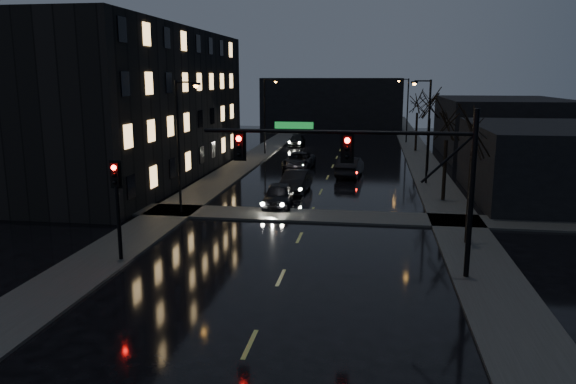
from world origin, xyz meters
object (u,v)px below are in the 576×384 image
(oncoming_car_b, at_px, (296,181))
(lead_car, at_px, (350,167))
(oncoming_car_a, at_px, (278,195))
(oncoming_car_d, at_px, (297,141))
(oncoming_car_c, at_px, (299,161))

(oncoming_car_b, height_order, lead_car, lead_car)
(oncoming_car_a, relative_size, oncoming_car_d, 1.01)
(oncoming_car_a, height_order, oncoming_car_c, oncoming_car_a)
(oncoming_car_b, bearing_deg, oncoming_car_d, 101.45)
(oncoming_car_b, xyz_separation_m, oncoming_car_c, (-1.13, 10.31, -0.04))
(oncoming_car_a, relative_size, oncoming_car_c, 0.84)
(oncoming_car_a, height_order, lead_car, lead_car)
(lead_car, bearing_deg, oncoming_car_d, -64.07)
(oncoming_car_b, bearing_deg, oncoming_car_c, 100.18)
(lead_car, bearing_deg, oncoming_car_a, 77.61)
(lead_car, bearing_deg, oncoming_car_b, 69.42)
(lead_car, bearing_deg, oncoming_car_c, -27.90)
(oncoming_car_c, bearing_deg, oncoming_car_b, -81.29)
(oncoming_car_d, height_order, lead_car, lead_car)
(oncoming_car_d, bearing_deg, oncoming_car_a, -85.38)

